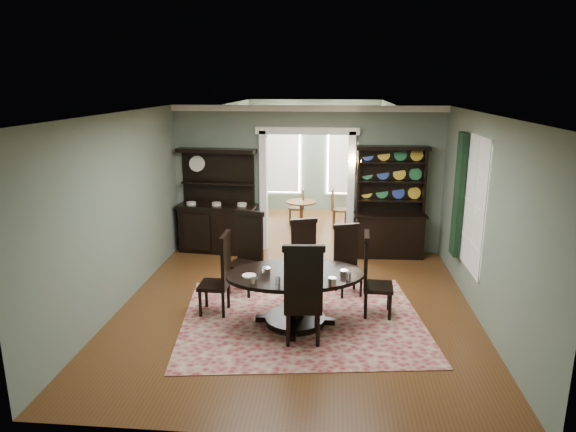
{
  "coord_description": "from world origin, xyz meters",
  "views": [
    {
      "loc": [
        0.54,
        -7.37,
        3.44
      ],
      "look_at": [
        -0.18,
        0.6,
        1.35
      ],
      "focal_mm": 32.0,
      "sensor_mm": 36.0,
      "label": 1
    }
  ],
  "objects_px": {
    "dining_table": "(295,289)",
    "sideboard": "(218,216)",
    "parlor_table": "(301,211)",
    "welsh_dresser": "(390,217)"
  },
  "relations": [
    {
      "from": "dining_table",
      "to": "sideboard",
      "type": "bearing_deg",
      "value": 109.8
    },
    {
      "from": "sideboard",
      "to": "dining_table",
      "type": "bearing_deg",
      "value": -54.23
    },
    {
      "from": "sideboard",
      "to": "parlor_table",
      "type": "bearing_deg",
      "value": 54.98
    },
    {
      "from": "dining_table",
      "to": "sideboard",
      "type": "height_order",
      "value": "sideboard"
    },
    {
      "from": "welsh_dresser",
      "to": "parlor_table",
      "type": "bearing_deg",
      "value": 133.6
    },
    {
      "from": "dining_table",
      "to": "parlor_table",
      "type": "distance_m",
      "value": 5.11
    },
    {
      "from": "dining_table",
      "to": "welsh_dresser",
      "type": "bearing_deg",
      "value": 52.68
    },
    {
      "from": "sideboard",
      "to": "welsh_dresser",
      "type": "bearing_deg",
      "value": 5.93
    },
    {
      "from": "sideboard",
      "to": "welsh_dresser",
      "type": "relative_size",
      "value": 0.96
    },
    {
      "from": "welsh_dresser",
      "to": "parlor_table",
      "type": "distance_m",
      "value": 2.69
    }
  ]
}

